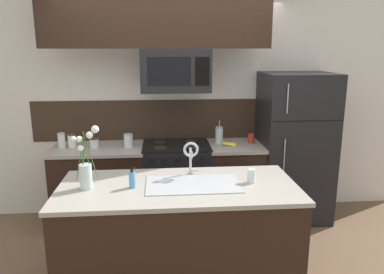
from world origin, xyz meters
The scene contains 22 objects.
ground_plane centered at (0.00, 0.00, 0.00)m, with size 10.00×10.00×0.00m, color brown.
rear_partition centered at (0.30, 1.28, 1.30)m, with size 5.20×0.10×2.60m, color silver.
splash_band centered at (0.00, 1.22, 1.15)m, with size 3.35×0.01×0.48m, color #332319.
back_counter_left centered at (-0.88, 0.90, 0.46)m, with size 1.02×0.65×0.91m.
back_counter_right centered at (0.68, 0.90, 0.46)m, with size 0.63×0.65×0.91m.
stove_range centered at (0.00, 0.90, 0.46)m, with size 0.76×0.64×0.93m.
microwave centered at (0.00, 0.88, 1.76)m, with size 0.74×0.40×0.46m.
upper_cabinet_band centered at (-0.19, 0.85, 2.28)m, with size 2.36×0.34×0.60m, color black.
refrigerator centered at (1.38, 0.92, 0.86)m, with size 0.79×0.74×1.72m.
storage_jar_tall centered at (-1.27, 0.93, 0.99)m, with size 0.08×0.08×0.17m.
storage_jar_medium centered at (-1.16, 0.94, 0.99)m, with size 0.09×0.09×0.15m.
storage_jar_short centered at (-0.91, 0.90, 0.96)m, with size 0.10×0.10×0.11m.
storage_jar_squat centered at (-0.54, 0.89, 0.98)m, with size 0.10×0.10×0.15m.
banana_bunch centered at (0.60, 0.84, 0.93)m, with size 0.19×0.12×0.08m.
french_press centered at (0.50, 0.96, 1.01)m, with size 0.09×0.09×0.27m.
coffee_tin centered at (0.88, 0.95, 0.97)m, with size 0.08×0.08×0.11m, color #B22D23.
island_counter centered at (-0.04, -0.35, 0.46)m, with size 1.93×0.89×0.91m.
kitchen_sink centered at (0.08, -0.35, 0.84)m, with size 0.76×0.44×0.16m.
sink_faucet centered at (0.08, -0.13, 1.11)m, with size 0.14×0.14×0.31m.
dish_soap_bottle centered at (-0.40, -0.38, 0.98)m, with size 0.06×0.05×0.16m.
drinking_glass centered at (0.56, -0.34, 0.97)m, with size 0.07×0.07×0.12m.
flower_vase centered at (-0.76, -0.36, 1.07)m, with size 0.21×0.11×0.50m.
Camera 1 is at (-0.17, -3.20, 2.00)m, focal length 35.00 mm.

